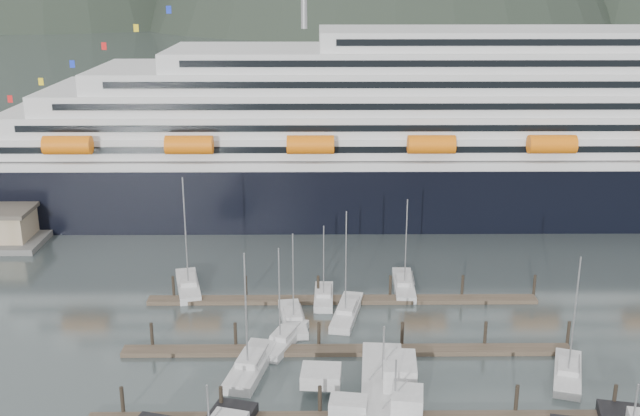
{
  "coord_description": "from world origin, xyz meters",
  "views": [
    {
      "loc": [
        -8.49,
        -68.75,
        38.71
      ],
      "look_at": [
        -7.72,
        22.0,
        10.28
      ],
      "focal_mm": 42.0,
      "sensor_mm": 36.0,
      "label": 1
    }
  ],
  "objects_px": {
    "sailboat_e": "(188,286)",
    "sailboat_f": "(324,297)",
    "sailboat_g": "(404,286)",
    "sailboat_h": "(568,374)",
    "trawler_c": "(381,385)",
    "sailboat_a": "(251,367)",
    "cruise_ship": "(541,139)",
    "sailboat_d": "(347,313)",
    "trawler_b": "(393,415)",
    "sailboat_b": "(293,320)",
    "sailboat_c": "(283,340)"
  },
  "relations": [
    {
      "from": "cruise_ship",
      "to": "sailboat_g",
      "type": "height_order",
      "value": "cruise_ship"
    },
    {
      "from": "sailboat_c",
      "to": "sailboat_g",
      "type": "height_order",
      "value": "sailboat_g"
    },
    {
      "from": "sailboat_c",
      "to": "sailboat_g",
      "type": "bearing_deg",
      "value": -24.29
    },
    {
      "from": "trawler_b",
      "to": "trawler_c",
      "type": "relative_size",
      "value": 0.71
    },
    {
      "from": "sailboat_e",
      "to": "sailboat_b",
      "type": "bearing_deg",
      "value": -138.74
    },
    {
      "from": "cruise_ship",
      "to": "sailboat_a",
      "type": "distance_m",
      "value": 72.58
    },
    {
      "from": "cruise_ship",
      "to": "sailboat_e",
      "type": "xyz_separation_m",
      "value": [
        -54.72,
        -34.95,
        -11.6
      ]
    },
    {
      "from": "sailboat_a",
      "to": "cruise_ship",
      "type": "bearing_deg",
      "value": -26.95
    },
    {
      "from": "sailboat_d",
      "to": "cruise_ship",
      "type": "bearing_deg",
      "value": -26.79
    },
    {
      "from": "sailboat_b",
      "to": "sailboat_e",
      "type": "height_order",
      "value": "sailboat_e"
    },
    {
      "from": "sailboat_g",
      "to": "trawler_b",
      "type": "relative_size",
      "value": 1.12
    },
    {
      "from": "sailboat_b",
      "to": "sailboat_e",
      "type": "bearing_deg",
      "value": 45.9
    },
    {
      "from": "sailboat_c",
      "to": "sailboat_d",
      "type": "xyz_separation_m",
      "value": [
        7.23,
        6.86,
        0.0
      ]
    },
    {
      "from": "sailboat_e",
      "to": "sailboat_g",
      "type": "relative_size",
      "value": 1.23
    },
    {
      "from": "sailboat_g",
      "to": "sailboat_a",
      "type": "bearing_deg",
      "value": 141.67
    },
    {
      "from": "sailboat_e",
      "to": "sailboat_f",
      "type": "height_order",
      "value": "sailboat_e"
    },
    {
      "from": "sailboat_d",
      "to": "sailboat_c",
      "type": "bearing_deg",
      "value": 145.59
    },
    {
      "from": "sailboat_h",
      "to": "sailboat_f",
      "type": "bearing_deg",
      "value": 70.85
    },
    {
      "from": "sailboat_b",
      "to": "sailboat_f",
      "type": "height_order",
      "value": "sailboat_b"
    },
    {
      "from": "cruise_ship",
      "to": "sailboat_d",
      "type": "relative_size",
      "value": 15.29
    },
    {
      "from": "sailboat_h",
      "to": "sailboat_a",
      "type": "bearing_deg",
      "value": 105.87
    },
    {
      "from": "trawler_b",
      "to": "sailboat_a",
      "type": "bearing_deg",
      "value": 62.91
    },
    {
      "from": "sailboat_d",
      "to": "sailboat_g",
      "type": "xyz_separation_m",
      "value": [
        7.69,
        8.03,
        -0.0
      ]
    },
    {
      "from": "sailboat_a",
      "to": "sailboat_d",
      "type": "xyz_separation_m",
      "value": [
        10.35,
        12.75,
        -0.03
      ]
    },
    {
      "from": "sailboat_d",
      "to": "trawler_c",
      "type": "height_order",
      "value": "sailboat_d"
    },
    {
      "from": "sailboat_b",
      "to": "trawler_c",
      "type": "relative_size",
      "value": 0.74
    },
    {
      "from": "cruise_ship",
      "to": "trawler_b",
      "type": "xyz_separation_m",
      "value": [
        -31.48,
        -65.29,
        -11.13
      ]
    },
    {
      "from": "sailboat_e",
      "to": "sailboat_g",
      "type": "xyz_separation_m",
      "value": [
        27.75,
        0.0,
        -0.03
      ]
    },
    {
      "from": "sailboat_e",
      "to": "cruise_ship",
      "type": "bearing_deg",
      "value": -70.49
    },
    {
      "from": "sailboat_d",
      "to": "sailboat_h",
      "type": "relative_size",
      "value": 1.0
    },
    {
      "from": "cruise_ship",
      "to": "sailboat_c",
      "type": "height_order",
      "value": "cruise_ship"
    },
    {
      "from": "sailboat_c",
      "to": "sailboat_e",
      "type": "xyz_separation_m",
      "value": [
        -12.82,
        14.9,
        0.03
      ]
    },
    {
      "from": "sailboat_g",
      "to": "trawler_c",
      "type": "bearing_deg",
      "value": 171.1
    },
    {
      "from": "sailboat_a",
      "to": "sailboat_d",
      "type": "height_order",
      "value": "sailboat_d"
    },
    {
      "from": "sailboat_c",
      "to": "trawler_b",
      "type": "xyz_separation_m",
      "value": [
        10.42,
        -15.45,
        0.5
      ]
    },
    {
      "from": "sailboat_a",
      "to": "sailboat_c",
      "type": "xyz_separation_m",
      "value": [
        3.11,
        5.89,
        -0.03
      ]
    },
    {
      "from": "cruise_ship",
      "to": "trawler_b",
      "type": "relative_size",
      "value": 18.53
    },
    {
      "from": "sailboat_a",
      "to": "sailboat_c",
      "type": "relative_size",
      "value": 1.16
    },
    {
      "from": "sailboat_h",
      "to": "trawler_c",
      "type": "height_order",
      "value": "sailboat_h"
    },
    {
      "from": "sailboat_b",
      "to": "sailboat_g",
      "type": "relative_size",
      "value": 0.92
    },
    {
      "from": "sailboat_d",
      "to": "sailboat_g",
      "type": "height_order",
      "value": "sailboat_d"
    },
    {
      "from": "cruise_ship",
      "to": "sailboat_a",
      "type": "relative_size",
      "value": 15.26
    },
    {
      "from": "sailboat_e",
      "to": "sailboat_h",
      "type": "relative_size",
      "value": 1.14
    },
    {
      "from": "sailboat_a",
      "to": "sailboat_g",
      "type": "xyz_separation_m",
      "value": [
        18.04,
        20.79,
        -0.03
      ]
    },
    {
      "from": "sailboat_f",
      "to": "sailboat_h",
      "type": "xyz_separation_m",
      "value": [
        24.22,
        -18.91,
        0.04
      ]
    },
    {
      "from": "sailboat_c",
      "to": "trawler_b",
      "type": "distance_m",
      "value": 18.64
    },
    {
      "from": "sailboat_c",
      "to": "sailboat_f",
      "type": "bearing_deg",
      "value": -1.09
    },
    {
      "from": "cruise_ship",
      "to": "sailboat_b",
      "type": "distance_m",
      "value": 61.84
    },
    {
      "from": "sailboat_e",
      "to": "trawler_b",
      "type": "bearing_deg",
      "value": -155.61
    },
    {
      "from": "sailboat_f",
      "to": "sailboat_g",
      "type": "distance_m",
      "value": 10.95
    }
  ]
}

